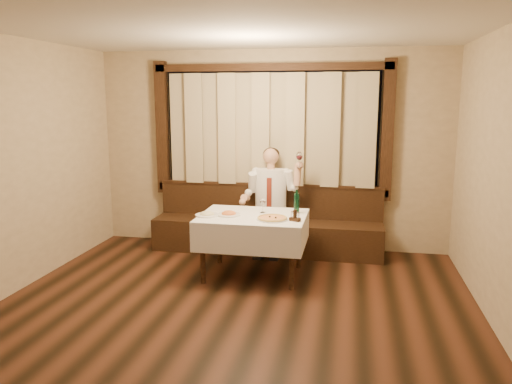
% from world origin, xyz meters
% --- Properties ---
extents(room, '(5.01, 6.01, 2.81)m').
position_xyz_m(room, '(-0.00, 0.97, 1.50)').
color(room, black).
rests_on(room, ground).
extents(banquette, '(3.20, 0.61, 0.94)m').
position_xyz_m(banquette, '(0.00, 2.72, 0.31)').
color(banquette, black).
rests_on(banquette, ground).
extents(dining_table, '(1.27, 0.97, 0.76)m').
position_xyz_m(dining_table, '(0.00, 1.70, 0.65)').
color(dining_table, black).
rests_on(dining_table, ground).
extents(pizza, '(0.36, 0.36, 0.04)m').
position_xyz_m(pizza, '(0.26, 1.52, 0.77)').
color(pizza, white).
rests_on(pizza, dining_table).
extents(pasta_red, '(0.28, 0.28, 0.10)m').
position_xyz_m(pasta_red, '(-0.28, 1.63, 0.80)').
color(pasta_red, white).
rests_on(pasta_red, dining_table).
extents(pasta_cream, '(0.28, 0.28, 0.10)m').
position_xyz_m(pasta_cream, '(-0.53, 1.56, 0.80)').
color(pasta_cream, white).
rests_on(pasta_cream, dining_table).
extents(green_bottle, '(0.07, 0.07, 0.30)m').
position_xyz_m(green_bottle, '(0.50, 1.90, 0.88)').
color(green_bottle, '#0E4225').
rests_on(green_bottle, dining_table).
extents(table_wine_glass, '(0.07, 0.07, 0.18)m').
position_xyz_m(table_wine_glass, '(0.09, 1.85, 0.89)').
color(table_wine_glass, white).
rests_on(table_wine_glass, dining_table).
extents(cruet_caddy, '(0.14, 0.10, 0.13)m').
position_xyz_m(cruet_caddy, '(0.53, 1.50, 0.80)').
color(cruet_caddy, black).
rests_on(cruet_caddy, dining_table).
extents(seated_man, '(0.82, 0.61, 1.47)m').
position_xyz_m(seated_man, '(0.06, 2.63, 0.85)').
color(seated_man, black).
rests_on(seated_man, ground).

